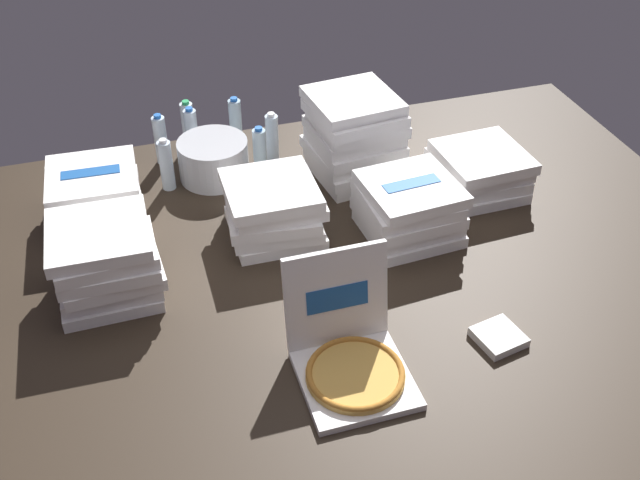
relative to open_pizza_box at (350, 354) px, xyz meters
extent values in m
cube|color=#2D2319|center=(0.08, 0.40, -0.08)|extent=(3.20, 2.40, 0.02)
cube|color=white|center=(0.00, -0.05, -0.06)|extent=(0.34, 0.34, 0.03)
cylinder|color=gold|center=(0.00, -0.05, -0.04)|extent=(0.31, 0.31, 0.02)
torus|color=#B1712A|center=(0.00, -0.05, -0.03)|extent=(0.31, 0.31, 0.02)
cube|color=white|center=(0.00, 0.14, 0.12)|extent=(0.34, 0.07, 0.34)
cube|color=#19519E|center=(0.00, 0.13, 0.12)|extent=(0.20, 0.02, 0.08)
cube|color=white|center=(-0.70, 0.61, -0.05)|extent=(0.35, 0.35, 0.05)
cube|color=white|center=(-0.69, 0.62, 0.00)|extent=(0.35, 0.35, 0.05)
cube|color=#19519E|center=(-0.69, 0.62, 0.02)|extent=(0.22, 0.07, 0.00)
cube|color=white|center=(-0.68, 0.61, 0.04)|extent=(0.36, 0.36, 0.05)
cube|color=#19519E|center=(-0.68, 0.61, 0.07)|extent=(0.22, 0.07, 0.00)
cube|color=white|center=(-0.69, 0.60, 0.09)|extent=(0.35, 0.35, 0.05)
cube|color=white|center=(-0.69, 0.61, 0.14)|extent=(0.36, 0.36, 0.05)
cube|color=white|center=(-0.70, 0.61, 0.18)|extent=(0.35, 0.35, 0.05)
cube|color=white|center=(-0.04, 0.78, -0.05)|extent=(0.35, 0.35, 0.05)
cube|color=white|center=(-0.05, 0.77, 0.00)|extent=(0.37, 0.37, 0.05)
cube|color=white|center=(-0.06, 0.77, 0.04)|extent=(0.38, 0.38, 0.05)
cube|color=white|center=(-0.04, 0.78, 0.09)|extent=(0.35, 0.35, 0.05)
cube|color=white|center=(-0.06, 0.77, 0.14)|extent=(0.35, 0.35, 0.05)
cube|color=white|center=(0.46, 0.62, -0.05)|extent=(0.36, 0.36, 0.05)
cube|color=white|center=(0.45, 0.63, 0.00)|extent=(0.36, 0.36, 0.05)
cube|color=#19519E|center=(0.45, 0.63, 0.02)|extent=(0.23, 0.08, 0.00)
cube|color=white|center=(0.45, 0.62, 0.04)|extent=(0.36, 0.36, 0.05)
cube|color=white|center=(0.44, 0.62, 0.09)|extent=(0.35, 0.35, 0.05)
cube|color=white|center=(0.45, 0.62, 0.14)|extent=(0.37, 0.37, 0.05)
cube|color=#19519E|center=(0.45, 0.62, 0.16)|extent=(0.23, 0.08, 0.00)
cube|color=white|center=(0.85, 0.82, -0.05)|extent=(0.35, 0.35, 0.05)
cube|color=white|center=(0.86, 0.83, 0.00)|extent=(0.35, 0.35, 0.05)
cube|color=#19519E|center=(0.86, 0.83, 0.02)|extent=(0.22, 0.07, 0.00)
cube|color=white|center=(0.85, 0.83, 0.04)|extent=(0.36, 0.36, 0.05)
cube|color=white|center=(0.86, 0.81, 0.09)|extent=(0.36, 0.36, 0.05)
cube|color=white|center=(-0.71, 1.07, -0.05)|extent=(0.35, 0.35, 0.05)
cube|color=white|center=(-0.71, 1.07, 0.00)|extent=(0.35, 0.35, 0.05)
cube|color=white|center=(-0.70, 1.06, 0.04)|extent=(0.36, 0.36, 0.05)
cube|color=#19519E|center=(-0.70, 1.06, 0.07)|extent=(0.23, 0.08, 0.00)
cube|color=white|center=(-0.70, 1.06, 0.09)|extent=(0.35, 0.35, 0.05)
cube|color=#19519E|center=(-0.70, 1.06, 0.12)|extent=(0.22, 0.07, 0.00)
cube|color=white|center=(-0.70, 1.06, 0.14)|extent=(0.36, 0.36, 0.05)
cube|color=#19519E|center=(-0.70, 1.06, 0.16)|extent=(0.22, 0.07, 0.00)
cube|color=white|center=(0.40, 1.08, -0.05)|extent=(0.38, 0.38, 0.05)
cube|color=#19519E|center=(0.40, 1.08, -0.02)|extent=(0.23, 0.09, 0.00)
cube|color=white|center=(0.39, 1.08, 0.00)|extent=(0.38, 0.38, 0.05)
cube|color=#19519E|center=(0.39, 1.08, 0.02)|extent=(0.23, 0.09, 0.00)
cube|color=white|center=(0.38, 1.10, 0.04)|extent=(0.38, 0.38, 0.05)
cube|color=#19519E|center=(0.38, 1.10, 0.07)|extent=(0.23, 0.09, 0.00)
cube|color=white|center=(0.39, 1.08, 0.09)|extent=(0.37, 0.37, 0.05)
cube|color=white|center=(0.39, 1.10, 0.14)|extent=(0.37, 0.37, 0.05)
cube|color=white|center=(0.40, 1.09, 0.18)|extent=(0.36, 0.36, 0.05)
cube|color=#19519E|center=(0.40, 1.09, 0.21)|extent=(0.23, 0.08, 0.00)
cube|color=white|center=(0.39, 1.08, 0.23)|extent=(0.38, 0.38, 0.05)
cube|color=#19519E|center=(0.39, 1.08, 0.26)|extent=(0.23, 0.09, 0.00)
cube|color=white|center=(0.38, 1.10, 0.28)|extent=(0.37, 0.37, 0.05)
cylinder|color=#B7BABF|center=(-0.19, 1.25, 0.01)|extent=(0.30, 0.30, 0.17)
cylinder|color=silver|center=(0.00, 1.20, 0.04)|extent=(0.06, 0.06, 0.22)
cylinder|color=blue|center=(0.00, 1.20, 0.16)|extent=(0.03, 0.03, 0.02)
cylinder|color=silver|center=(-0.25, 1.45, 0.04)|extent=(0.06, 0.06, 0.22)
cylinder|color=blue|center=(-0.25, 1.45, 0.16)|extent=(0.03, 0.03, 0.02)
cylinder|color=white|center=(-0.25, 1.52, 0.04)|extent=(0.06, 0.06, 0.22)
cylinder|color=#239951|center=(-0.25, 1.52, 0.16)|extent=(0.03, 0.03, 0.02)
cylinder|color=silver|center=(-0.40, 1.22, 0.04)|extent=(0.06, 0.06, 0.22)
cylinder|color=white|center=(-0.40, 1.22, 0.16)|extent=(0.03, 0.03, 0.02)
cylinder|color=silver|center=(-0.39, 1.43, 0.04)|extent=(0.06, 0.06, 0.22)
cylinder|color=blue|center=(-0.39, 1.43, 0.16)|extent=(0.03, 0.03, 0.02)
cylinder|color=silver|center=(-0.04, 1.49, 0.04)|extent=(0.06, 0.06, 0.22)
cylinder|color=blue|center=(-0.04, 1.49, 0.16)|extent=(0.03, 0.03, 0.02)
cylinder|color=silver|center=(0.08, 1.30, 0.04)|extent=(0.06, 0.06, 0.22)
cylinder|color=white|center=(0.08, 1.30, 0.16)|extent=(0.03, 0.03, 0.02)
cube|color=white|center=(0.52, -0.02, -0.06)|extent=(0.17, 0.17, 0.03)
camera|label=1|loc=(-0.59, -1.57, 1.76)|focal=42.98mm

